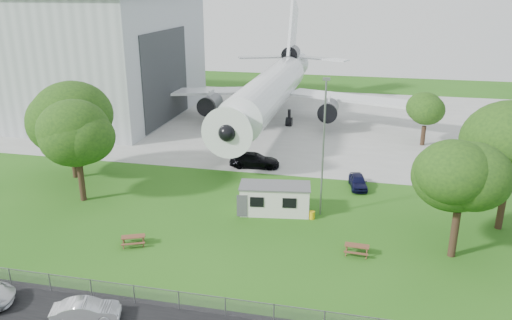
% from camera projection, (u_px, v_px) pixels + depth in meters
% --- Properties ---
extents(ground, '(160.00, 160.00, 0.00)m').
position_uv_depth(ground, '(210.00, 237.00, 40.08)').
color(ground, '#39751F').
extents(concrete_apron, '(120.00, 46.00, 0.03)m').
position_uv_depth(concrete_apron, '(287.00, 120.00, 75.08)').
color(concrete_apron, '#B7B7B2').
rests_on(concrete_apron, ground).
extents(hangar, '(43.00, 31.00, 18.55)m').
position_uv_depth(hangar, '(47.00, 52.00, 78.02)').
color(hangar, '#B2B7BC').
rests_on(hangar, ground).
extents(airliner, '(46.36, 47.73, 17.69)m').
position_uv_depth(airliner, '(272.00, 88.00, 71.79)').
color(airliner, white).
rests_on(airliner, ground).
extents(site_cabin, '(6.91, 3.54, 2.62)m').
position_uv_depth(site_cabin, '(275.00, 199.00, 44.06)').
color(site_cabin, silver).
rests_on(site_cabin, ground).
extents(picnic_west, '(2.25, 2.09, 0.76)m').
position_uv_depth(picnic_west, '(134.00, 245.00, 38.86)').
color(picnic_west, brown).
rests_on(picnic_west, ground).
extents(picnic_east, '(1.88, 1.60, 0.76)m').
position_uv_depth(picnic_east, '(356.00, 254.00, 37.52)').
color(picnic_east, brown).
rests_on(picnic_east, ground).
extents(fence, '(58.00, 0.04, 1.30)m').
position_uv_depth(fence, '(164.00, 307.00, 31.33)').
color(fence, gray).
rests_on(fence, ground).
extents(lamp_mast, '(0.16, 0.16, 12.00)m').
position_uv_depth(lamp_mast, '(323.00, 150.00, 42.12)').
color(lamp_mast, slate).
rests_on(lamp_mast, ground).
extents(tree_west_big, '(8.49, 8.49, 10.33)m').
position_uv_depth(tree_west_big, '(69.00, 121.00, 50.73)').
color(tree_west_big, '#382619').
rests_on(tree_west_big, ground).
extents(tree_west_small, '(6.60, 6.60, 9.53)m').
position_uv_depth(tree_west_small, '(76.00, 137.00, 45.04)').
color(tree_west_small, '#382619').
rests_on(tree_west_small, ground).
extents(tree_east_front, '(6.56, 6.56, 9.50)m').
position_uv_depth(tree_east_front, '(462.00, 179.00, 35.27)').
color(tree_east_front, '#382619').
rests_on(tree_east_front, ground).
extents(tree_east_back, '(8.42, 8.42, 11.00)m').
position_uv_depth(tree_east_back, '(512.00, 151.00, 39.33)').
color(tree_east_back, '#382619').
rests_on(tree_east_back, ground).
extents(tree_far_apron, '(5.31, 5.31, 6.94)m').
position_uv_depth(tree_far_apron, '(426.00, 112.00, 61.94)').
color(tree_far_apron, '#382619').
rests_on(tree_far_apron, ground).
extents(car_centre_sedan, '(4.25, 2.66, 1.32)m').
position_uv_depth(car_centre_sedan, '(86.00, 311.00, 29.86)').
color(car_centre_sedan, silver).
rests_on(car_centre_sedan, ground).
extents(car_ne_hatch, '(2.22, 4.11, 1.33)m').
position_uv_depth(car_ne_hatch, '(358.00, 182.00, 49.65)').
color(car_ne_hatch, black).
rests_on(car_ne_hatch, ground).
extents(car_ne_sedan, '(2.31, 4.44, 1.39)m').
position_uv_depth(car_ne_sedan, '(471.00, 189.00, 47.73)').
color(car_ne_sedan, black).
rests_on(car_ne_sedan, ground).
extents(car_apron_van, '(5.76, 2.83, 1.61)m').
position_uv_depth(car_apron_van, '(254.00, 160.00, 55.35)').
color(car_apron_van, black).
rests_on(car_apron_van, ground).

